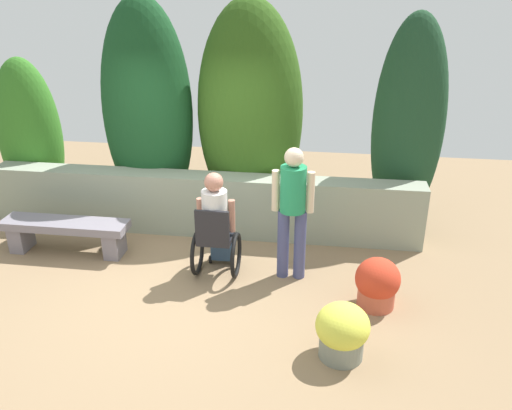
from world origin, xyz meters
name	(u,v)px	position (x,y,z in m)	size (l,w,h in m)	color
ground_plane	(175,288)	(0.00, 0.00, 0.00)	(10.89, 10.89, 0.00)	#8C7152
stone_retaining_wall	(203,204)	(0.00, 1.50, 0.43)	(6.03, 0.38, 0.87)	gray
hedge_backdrop	(213,118)	(0.05, 2.11, 1.51)	(6.51, 1.08, 3.17)	#337222
stone_bench	(66,231)	(-1.64, 0.66, 0.31)	(1.66, 0.39, 0.45)	slate
person_in_wheelchair	(216,227)	(0.43, 0.43, 0.62)	(0.53, 0.66, 1.33)	black
person_standing_companion	(293,205)	(1.33, 0.47, 0.94)	(0.49, 0.30, 1.64)	#434876
flower_pot_purple_near	(377,283)	(2.31, -0.03, 0.28)	(0.49, 0.49, 0.58)	#C1553E
flower_pot_terracotta_by_wall	(342,331)	(1.92, -0.94, 0.29)	(0.52, 0.52, 0.57)	gray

